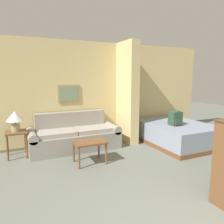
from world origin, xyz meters
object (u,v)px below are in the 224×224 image
Objects in this scene: table_lamp at (15,118)px; bed at (175,133)px; couch at (74,136)px; backpack at (175,117)px; coffee_table at (89,144)px.

table_lamp is 3.86m from bed.
backpack is at bearing -20.30° from couch.
couch is at bearing 159.70° from backpack.
couch reaches higher than bed.
bed is 5.53× the size of backpack.
coffee_table is at bearing -176.21° from backpack.
coffee_table is 2.49m from bed.
coffee_table is (0.04, -1.01, 0.08)m from couch.
table_lamp reaches higher than coffee_table.
couch is 2.59m from bed.
coffee_table is at bearing -87.82° from couch.
table_lamp is 1.17× the size of backpack.
couch reaches higher than coffee_table.
backpack is (2.32, -0.86, 0.42)m from couch.
couch is 1.01m from coffee_table.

